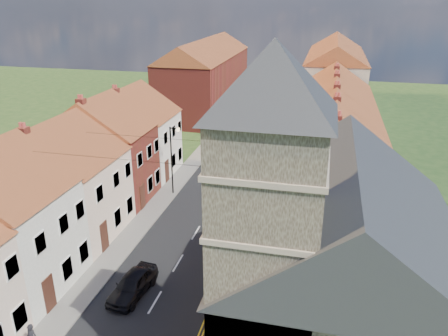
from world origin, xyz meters
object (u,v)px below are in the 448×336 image
at_px(car_distant, 247,107).
at_px(pedestrian_right, 230,266).
at_px(church, 333,263).
at_px(pedestrian_right_b, 262,186).
at_px(car_near, 133,284).
at_px(lamppost, 172,156).
at_px(car_far, 238,117).

xyz_separation_m(car_distant, pedestrian_right, (6.64, -40.90, 0.26)).
relative_size(church, pedestrian_right_b, 9.94).
distance_m(car_near, pedestrian_right_b, 15.98).
relative_size(lamppost, car_far, 1.26).
xyz_separation_m(lamppost, pedestrian_right, (7.51, -10.90, -2.59)).
bearing_deg(car_near, church, -9.83).
height_order(church, car_distant, church).
xyz_separation_m(church, lamppost, (-13.17, 16.68, -2.34)).
relative_size(car_near, car_far, 0.83).
xyz_separation_m(lamppost, car_far, (0.78, 23.98, -2.85)).
distance_m(church, pedestrian_right, 9.47).
xyz_separation_m(pedestrian_right, pedestrian_right_b, (0.00, 12.43, -0.07)).
relative_size(lamppost, pedestrian_right_b, 3.92).
relative_size(church, car_far, 3.19).
xyz_separation_m(lamppost, car_near, (2.31, -13.58, -2.86)).
height_order(car_far, pedestrian_right, pedestrian_right).
height_order(car_far, pedestrian_right_b, pedestrian_right_b).
bearing_deg(church, car_far, 106.95).
relative_size(church, lamppost, 2.53).
distance_m(lamppost, pedestrian_right_b, 8.11).
bearing_deg(car_far, church, -61.03).
bearing_deg(church, pedestrian_right, 134.43).
relative_size(lamppost, car_near, 1.51).
bearing_deg(pedestrian_right_b, car_far, -83.07).
height_order(car_near, car_distant, car_distant).
height_order(car_near, pedestrian_right_b, pedestrian_right_b).
relative_size(car_far, car_distant, 0.96).
xyz_separation_m(church, car_distant, (-12.30, 46.68, -5.19)).
relative_size(lamppost, pedestrian_right, 3.61).
distance_m(lamppost, pedestrian_right, 13.49).
bearing_deg(car_distant, church, -74.66).
bearing_deg(car_distant, pedestrian_right_b, -76.30).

